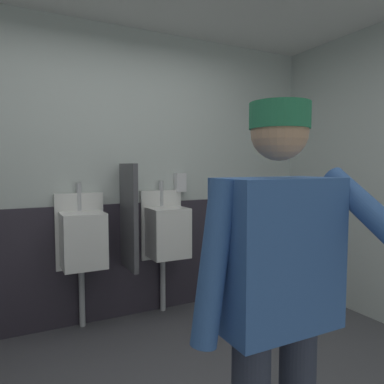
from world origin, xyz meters
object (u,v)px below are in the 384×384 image
(urinal_middle, at_px, (166,231))
(soap_dispenser, at_px, (180,182))
(urinal_left, at_px, (82,239))
(person, at_px, (278,289))

(urinal_middle, xyz_separation_m, soap_dispenser, (0.20, 0.12, 0.44))
(urinal_left, distance_m, urinal_middle, 0.75)
(soap_dispenser, bearing_deg, urinal_left, -172.84)
(urinal_left, bearing_deg, soap_dispenser, 7.16)
(urinal_left, relative_size, soap_dispenser, 6.89)
(person, bearing_deg, urinal_middle, 78.35)
(soap_dispenser, bearing_deg, person, -106.08)
(urinal_middle, distance_m, soap_dispenser, 0.50)
(urinal_left, relative_size, person, 0.77)
(urinal_left, bearing_deg, urinal_middle, 0.00)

